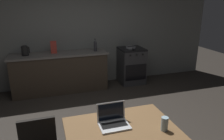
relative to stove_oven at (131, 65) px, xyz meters
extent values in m
plane|color=#2D2823|center=(-1.26, -2.20, -0.45)|extent=(12.00, 12.00, 0.00)
cube|color=slate|center=(-0.96, 0.35, 0.87)|extent=(6.40, 0.10, 2.64)
cube|color=#382D23|center=(-1.77, 0.00, -0.02)|extent=(2.10, 0.60, 0.86)
cube|color=#66605B|center=(-1.77, 0.00, 0.43)|extent=(2.16, 0.64, 0.04)
cube|color=#2D2D30|center=(0.00, 0.00, -0.02)|extent=(0.60, 0.60, 0.86)
cube|color=black|center=(0.00, 0.00, 0.43)|extent=(0.60, 0.60, 0.04)
cube|color=black|center=(0.00, -0.30, -0.09)|extent=(0.54, 0.01, 0.40)
cylinder|color=black|center=(-0.16, -0.31, 0.35)|extent=(0.04, 0.02, 0.04)
cylinder|color=black|center=(0.00, -0.31, 0.35)|extent=(0.04, 0.02, 0.04)
cylinder|color=black|center=(0.16, -0.31, 0.35)|extent=(0.04, 0.02, 0.04)
cube|color=brown|center=(-1.37, -3.05, 0.28)|extent=(1.16, 0.84, 0.04)
cylinder|color=brown|center=(-0.85, -2.69, -0.09)|extent=(0.05, 0.05, 0.71)
cube|color=black|center=(-2.22, -2.80, 0.22)|extent=(0.38, 0.04, 0.42)
cube|color=silver|center=(-1.44, -2.99, 0.31)|extent=(0.32, 0.22, 0.02)
cube|color=black|center=(-1.44, -2.97, 0.32)|extent=(0.28, 0.12, 0.00)
cube|color=silver|center=(-1.44, -2.86, 0.42)|extent=(0.32, 0.03, 0.21)
cube|color=black|center=(-1.44, -2.87, 0.42)|extent=(0.29, 0.02, 0.18)
cylinder|color=black|center=(-2.48, 0.00, 0.46)|extent=(0.15, 0.15, 0.02)
cylinder|color=black|center=(-2.48, 0.00, 0.56)|extent=(0.14, 0.14, 0.18)
cylinder|color=black|center=(-2.48, 0.00, 0.66)|extent=(0.09, 0.09, 0.02)
cube|color=black|center=(-2.39, 0.00, 0.57)|extent=(0.02, 0.02, 0.13)
cylinder|color=#2D2D33|center=(-0.94, -0.05, 0.56)|extent=(0.07, 0.07, 0.21)
cone|color=#2D2D33|center=(-0.94, -0.05, 0.69)|extent=(0.07, 0.07, 0.06)
cylinder|color=black|center=(-0.94, -0.05, 0.73)|extent=(0.03, 0.03, 0.02)
cylinder|color=gray|center=(-0.03, -0.02, 0.46)|extent=(0.23, 0.23, 0.01)
torus|color=gray|center=(-0.03, -0.02, 0.49)|extent=(0.25, 0.25, 0.02)
cylinder|color=black|center=(-0.03, -0.22, 0.47)|extent=(0.02, 0.18, 0.02)
cylinder|color=#99B7C6|center=(-0.96, -3.20, 0.38)|extent=(0.07, 0.07, 0.15)
cube|color=#B2382D|center=(-1.88, 0.02, 0.59)|extent=(0.13, 0.05, 0.28)
camera|label=1|loc=(-2.07, -4.90, 1.59)|focal=34.79mm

